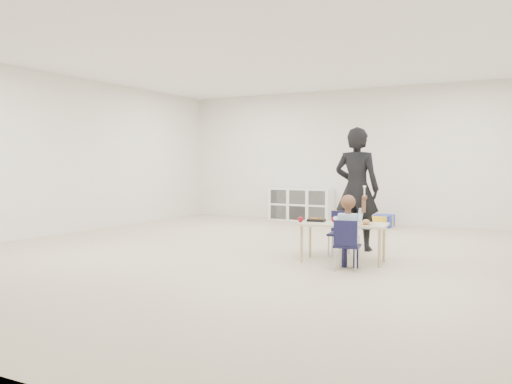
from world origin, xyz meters
The scene contains 16 objects.
room centered at (0.00, 0.00, 1.40)m, with size 9.00×9.02×2.80m.
table centered at (1.30, -0.05, 0.25)m, with size 1.15×0.69×0.50m.
chair_near centered at (1.52, -0.52, 0.30)m, with size 0.29×0.27×0.59m, color black, non-canonical shape.
chair_far centered at (1.08, 0.41, 0.30)m, with size 0.29×0.27×0.59m, color black, non-canonical shape.
child centered at (1.52, -0.52, 0.47)m, with size 0.40×0.40×0.94m, color #A5C3DF, non-canonical shape.
lunch_tray_near centered at (1.35, -0.01, 0.51)m, with size 0.22×0.16×0.03m, color black.
lunch_tray_far centered at (0.93, -0.02, 0.51)m, with size 0.22×0.16×0.03m, color black.
milk_carton centered at (1.34, -0.18, 0.55)m, with size 0.07×0.07×0.10m, color white.
bread_roll centered at (1.61, -0.10, 0.53)m, with size 0.09×0.09×0.07m, color tan.
apple_near centered at (1.17, -0.01, 0.53)m, with size 0.07×0.07×0.07m, color maroon.
apple_far centered at (0.78, -0.21, 0.53)m, with size 0.07×0.07×0.07m, color maroon.
cubby_shelf centered at (-1.20, 4.28, 0.35)m, with size 1.40×0.40×0.70m, color white.
adult centered at (1.14, 0.97, 0.88)m, with size 0.64×0.42×1.76m, color black.
bin_red centered at (0.19, 3.95, 0.10)m, with size 0.31×0.40×0.20m, color red.
bin_yellow centered at (0.66, 3.81, 0.12)m, with size 0.37×0.47×0.23m, color yellow.
bin_blue centered at (0.70, 3.98, 0.12)m, with size 0.37×0.48×0.23m, color #172DAD.
Camera 1 is at (3.58, -6.50, 1.24)m, focal length 38.00 mm.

